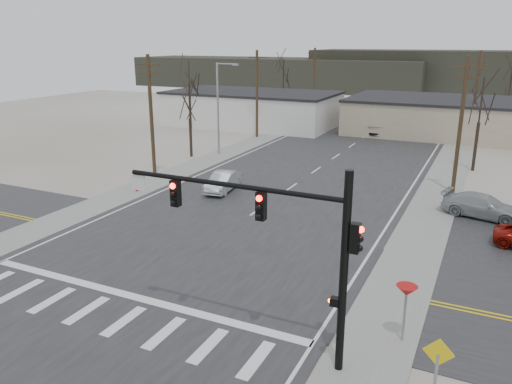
# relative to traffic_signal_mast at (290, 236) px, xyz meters

# --- Properties ---
(ground) EXTENTS (140.00, 140.00, 0.00)m
(ground) POSITION_rel_traffic_signal_mast_xyz_m (-7.89, 6.20, -4.67)
(ground) COLOR beige
(ground) RESTS_ON ground
(main_road) EXTENTS (18.00, 110.00, 0.05)m
(main_road) POSITION_rel_traffic_signal_mast_xyz_m (-7.89, 21.20, -4.65)
(main_road) COLOR #242326
(main_road) RESTS_ON ground
(cross_road) EXTENTS (90.00, 10.00, 0.04)m
(cross_road) POSITION_rel_traffic_signal_mast_xyz_m (-7.89, 6.20, -4.65)
(cross_road) COLOR #242326
(cross_road) RESTS_ON ground
(sidewalk_left) EXTENTS (3.00, 90.00, 0.06)m
(sidewalk_left) POSITION_rel_traffic_signal_mast_xyz_m (-18.49, 26.20, -4.64)
(sidewalk_left) COLOR gray
(sidewalk_left) RESTS_ON ground
(sidewalk_right) EXTENTS (3.00, 90.00, 0.06)m
(sidewalk_right) POSITION_rel_traffic_signal_mast_xyz_m (2.71, 26.20, -4.64)
(sidewalk_right) COLOR gray
(sidewalk_right) RESTS_ON ground
(traffic_signal_mast) EXTENTS (8.95, 0.43, 7.20)m
(traffic_signal_mast) POSITION_rel_traffic_signal_mast_xyz_m (0.00, 0.00, 0.00)
(traffic_signal_mast) COLOR black
(traffic_signal_mast) RESTS_ON ground
(fire_hydrant) EXTENTS (0.24, 0.24, 0.87)m
(fire_hydrant) POSITION_rel_traffic_signal_mast_xyz_m (-18.09, 14.20, -4.22)
(fire_hydrant) COLOR #A50C0C
(fire_hydrant) RESTS_ON ground
(yield_sign) EXTENTS (0.80, 0.80, 2.35)m
(yield_sign) POSITION_rel_traffic_signal_mast_xyz_m (3.61, 2.70, -2.61)
(yield_sign) COLOR gray
(yield_sign) RESTS_ON ground
(diamond_sign) EXTENTS (0.92, 0.10, 2.61)m
(diamond_sign) POSITION_rel_traffic_signal_mast_xyz_m (5.11, -0.80, -3.07)
(diamond_sign) COLOR gray
(diamond_sign) RESTS_ON ground
(building_left_far) EXTENTS (22.30, 12.30, 4.50)m
(building_left_far) POSITION_rel_traffic_signal_mast_xyz_m (-23.89, 46.20, -2.42)
(building_left_far) COLOR silver
(building_left_far) RESTS_ON ground
(building_right_far) EXTENTS (26.30, 14.30, 4.30)m
(building_right_far) POSITION_rel_traffic_signal_mast_xyz_m (2.11, 50.20, -2.52)
(building_right_far) COLOR #B6AE8B
(building_right_far) RESTS_ON ground
(upole_left_b) EXTENTS (2.20, 0.30, 10.00)m
(upole_left_b) POSITION_rel_traffic_signal_mast_xyz_m (-19.39, 18.20, 0.55)
(upole_left_b) COLOR #3F301D
(upole_left_b) RESTS_ON ground
(upole_left_c) EXTENTS (2.20, 0.30, 10.00)m
(upole_left_c) POSITION_rel_traffic_signal_mast_xyz_m (-19.39, 38.20, 0.55)
(upole_left_c) COLOR #3F301D
(upole_left_c) RESTS_ON ground
(upole_left_d) EXTENTS (2.20, 0.30, 10.00)m
(upole_left_d) POSITION_rel_traffic_signal_mast_xyz_m (-19.39, 58.20, 0.55)
(upole_left_d) COLOR #3F301D
(upole_left_d) RESTS_ON ground
(upole_right_a) EXTENTS (2.20, 0.30, 10.00)m
(upole_right_a) POSITION_rel_traffic_signal_mast_xyz_m (3.61, 24.20, 0.55)
(upole_right_a) COLOR #3F301D
(upole_right_a) RESTS_ON ground
(upole_right_b) EXTENTS (2.20, 0.30, 10.00)m
(upole_right_b) POSITION_rel_traffic_signal_mast_xyz_m (3.61, 46.20, 0.55)
(upole_right_b) COLOR #3F301D
(upole_right_b) RESTS_ON ground
(streetlight_main) EXTENTS (2.40, 0.25, 9.00)m
(streetlight_main) POSITION_rel_traffic_signal_mast_xyz_m (-18.69, 28.20, 0.41)
(streetlight_main) COLOR gray
(streetlight_main) RESTS_ON ground
(tree_left_near) EXTENTS (3.30, 3.30, 7.35)m
(tree_left_near) POSITION_rel_traffic_signal_mast_xyz_m (-20.89, 26.20, 0.55)
(tree_left_near) COLOR #32231E
(tree_left_near) RESTS_ON ground
(tree_right_mid) EXTENTS (3.74, 3.74, 8.33)m
(tree_right_mid) POSITION_rel_traffic_signal_mast_xyz_m (4.61, 32.20, 1.26)
(tree_right_mid) COLOR #32231E
(tree_right_mid) RESTS_ON ground
(tree_left_far) EXTENTS (3.96, 3.96, 8.82)m
(tree_left_far) POSITION_rel_traffic_signal_mast_xyz_m (-21.89, 52.20, 1.61)
(tree_left_far) COLOR #32231E
(tree_left_far) RESTS_ON ground
(tree_right_far) EXTENTS (3.52, 3.52, 7.84)m
(tree_right_far) POSITION_rel_traffic_signal_mast_xyz_m (7.11, 58.20, 0.91)
(tree_right_far) COLOR #32231E
(tree_right_far) RESTS_ON ground
(tree_left_mid) EXTENTS (3.96, 3.96, 8.82)m
(tree_left_mid) POSITION_rel_traffic_signal_mast_xyz_m (-29.89, 40.20, 1.61)
(tree_left_mid) COLOR #32231E
(tree_left_mid) RESTS_ON ground
(hill_left) EXTENTS (70.00, 18.00, 7.00)m
(hill_left) POSITION_rel_traffic_signal_mast_xyz_m (-42.89, 98.20, -1.17)
(hill_left) COLOR #333026
(hill_left) RESTS_ON ground
(hill_center) EXTENTS (80.00, 18.00, 9.00)m
(hill_center) POSITION_rel_traffic_signal_mast_xyz_m (7.11, 102.20, -0.17)
(hill_center) COLOR #333026
(hill_center) RESTS_ON ground
(sedan_crossing) EXTENTS (2.01, 4.49, 1.43)m
(sedan_crossing) POSITION_rel_traffic_signal_mast_xyz_m (-12.26, 17.15, -3.91)
(sedan_crossing) COLOR #999FA3
(sedan_crossing) RESTS_ON main_road
(car_far_a) EXTENTS (2.26, 4.92, 1.39)m
(car_far_a) POSITION_rel_traffic_signal_mast_xyz_m (-6.67, 45.53, -3.93)
(car_far_a) COLOR black
(car_far_a) RESTS_ON main_road
(car_far_b) EXTENTS (2.86, 3.99, 1.26)m
(car_far_b) POSITION_rel_traffic_signal_mast_xyz_m (-10.41, 70.82, -4.00)
(car_far_b) COLOR black
(car_far_b) RESTS_ON main_road
(car_parked_silver) EXTENTS (5.41, 3.13, 1.47)m
(car_parked_silver) POSITION_rel_traffic_signal_mast_xyz_m (5.82, 19.20, -3.90)
(car_parked_silver) COLOR #92979B
(car_parked_silver) RESTS_ON parking_lot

